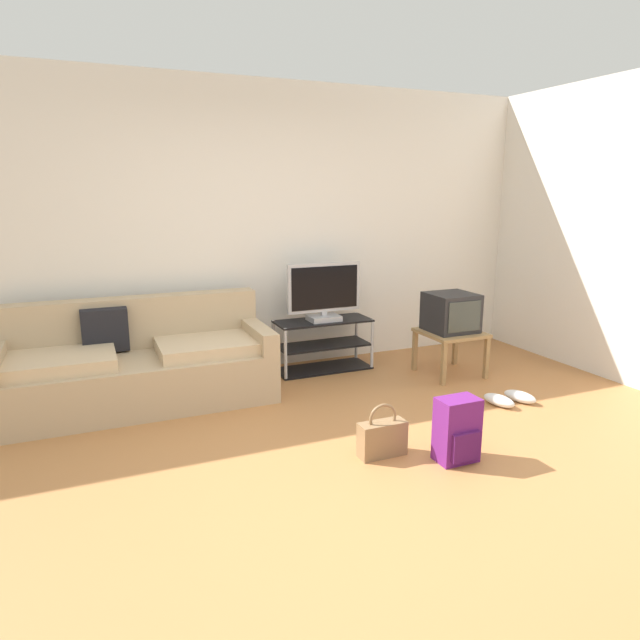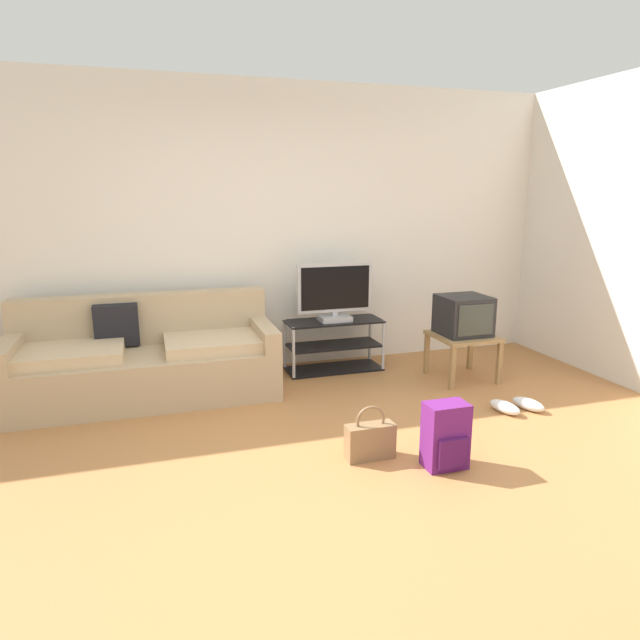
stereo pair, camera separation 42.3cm
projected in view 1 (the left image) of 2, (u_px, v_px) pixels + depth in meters
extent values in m
cube|color=#B27542|center=(356.00, 483.00, 3.35)|extent=(9.00, 9.80, 0.02)
cube|color=silver|center=(241.00, 230.00, 5.25)|extent=(9.00, 0.10, 2.70)
cube|color=silver|center=(623.00, 232.00, 4.97)|extent=(0.10, 3.60, 2.70)
cube|color=tan|center=(139.00, 381.00, 4.54)|extent=(2.14, 0.87, 0.40)
cube|color=tan|center=(131.00, 322.00, 4.75)|extent=(2.14, 0.20, 0.43)
cube|color=tan|center=(256.00, 334.00, 4.86)|extent=(0.14, 0.87, 0.18)
cube|color=#CBAF89|center=(55.00, 362.00, 4.21)|extent=(0.86, 0.61, 0.10)
cube|color=#CBAF89|center=(211.00, 346.00, 4.66)|extent=(0.86, 0.61, 0.10)
cube|color=black|center=(105.00, 330.00, 4.56)|extent=(0.36, 0.15, 0.37)
cube|color=black|center=(323.00, 321.00, 5.37)|extent=(0.92, 0.37, 0.02)
cube|color=black|center=(323.00, 345.00, 5.42)|extent=(0.89, 0.36, 0.02)
cube|color=black|center=(323.00, 368.00, 5.48)|extent=(0.92, 0.37, 0.02)
cylinder|color=#B7B7BC|center=(286.00, 355.00, 5.10)|extent=(0.03, 0.03, 0.49)
cylinder|color=#B7B7BC|center=(372.00, 344.00, 5.44)|extent=(0.03, 0.03, 0.49)
cylinder|color=#B7B7BC|center=(274.00, 345.00, 5.41)|extent=(0.03, 0.03, 0.49)
cylinder|color=#B7B7BC|center=(356.00, 336.00, 5.75)|extent=(0.03, 0.03, 0.49)
cube|color=#B2B2B7|center=(324.00, 318.00, 5.35)|extent=(0.29, 0.22, 0.05)
cube|color=#B2B2B7|center=(324.00, 313.00, 5.34)|extent=(0.05, 0.04, 0.04)
cube|color=#B2B2B7|center=(324.00, 287.00, 5.28)|extent=(0.73, 0.04, 0.46)
cube|color=black|center=(325.00, 288.00, 5.26)|extent=(0.67, 0.01, 0.40)
cube|color=#9E7A4C|center=(451.00, 333.00, 5.24)|extent=(0.53, 0.53, 0.03)
cube|color=#9E7A4C|center=(444.00, 364.00, 4.99)|extent=(0.04, 0.04, 0.39)
cube|color=#9E7A4C|center=(486.00, 358.00, 5.17)|extent=(0.04, 0.04, 0.39)
cube|color=#9E7A4C|center=(415.00, 351.00, 5.41)|extent=(0.04, 0.04, 0.39)
cube|color=#9E7A4C|center=(455.00, 346.00, 5.59)|extent=(0.04, 0.04, 0.39)
cube|color=#232326|center=(451.00, 312.00, 5.22)|extent=(0.42, 0.40, 0.36)
cube|color=#333833|center=(465.00, 317.00, 5.03)|extent=(0.35, 0.01, 0.28)
cube|color=#661E70|center=(456.00, 429.00, 3.58)|extent=(0.27, 0.17, 0.42)
cube|color=#4C1654|center=(466.00, 447.00, 3.51)|extent=(0.20, 0.04, 0.19)
cylinder|color=#4C1654|center=(437.00, 422.00, 3.65)|extent=(0.04, 0.04, 0.34)
cylinder|color=#4C1654|center=(456.00, 418.00, 3.70)|extent=(0.04, 0.04, 0.34)
cube|color=olive|center=(382.00, 439.00, 3.67)|extent=(0.32, 0.12, 0.23)
torus|color=olive|center=(383.00, 418.00, 3.63)|extent=(0.20, 0.02, 0.20)
ellipsoid|color=white|center=(499.00, 400.00, 4.54)|extent=(0.19, 0.30, 0.09)
ellipsoid|color=white|center=(520.00, 397.00, 4.62)|extent=(0.20, 0.31, 0.09)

